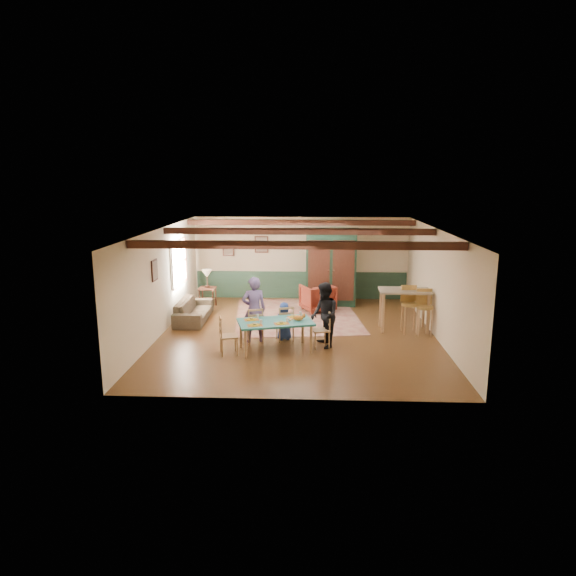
{
  "coord_description": "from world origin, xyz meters",
  "views": [
    {
      "loc": [
        0.33,
        -12.72,
        3.98
      ],
      "look_at": [
        -0.26,
        0.27,
        1.15
      ],
      "focal_mm": 32.0,
      "sensor_mm": 36.0,
      "label": 1
    }
  ],
  "objects_px": {
    "dining_chair_far_left": "(255,325)",
    "person_man": "(254,310)",
    "dining_table": "(275,336)",
    "armoire": "(331,267)",
    "end_table": "(208,297)",
    "cat": "(298,317)",
    "dining_chair_end_left": "(229,335)",
    "bar_stool_left": "(410,310)",
    "sofa": "(194,310)",
    "bar_stool_right": "(425,313)",
    "person_child": "(284,321)",
    "dining_chair_far_right": "(285,323)",
    "armchair": "(318,298)",
    "dining_chair_end_right": "(320,329)",
    "counter_table": "(404,310)",
    "person_woman": "(324,315)",
    "table_lamp": "(207,279)"
  },
  "relations": [
    {
      "from": "dining_table",
      "to": "bar_stool_left",
      "type": "distance_m",
      "value": 3.73
    },
    {
      "from": "dining_table",
      "to": "dining_chair_far_right",
      "type": "relative_size",
      "value": 1.89
    },
    {
      "from": "sofa",
      "to": "table_lamp",
      "type": "bearing_deg",
      "value": -4.61
    },
    {
      "from": "person_woman",
      "to": "bar_stool_left",
      "type": "height_order",
      "value": "person_woman"
    },
    {
      "from": "person_man",
      "to": "bar_stool_right",
      "type": "xyz_separation_m",
      "value": [
        4.28,
        0.76,
        -0.22
      ]
    },
    {
      "from": "armchair",
      "to": "sofa",
      "type": "relative_size",
      "value": 0.45
    },
    {
      "from": "bar_stool_left",
      "to": "bar_stool_right",
      "type": "bearing_deg",
      "value": -31.62
    },
    {
      "from": "dining_chair_far_left",
      "to": "armoire",
      "type": "height_order",
      "value": "armoire"
    },
    {
      "from": "sofa",
      "to": "bar_stool_right",
      "type": "xyz_separation_m",
      "value": [
        6.21,
        -1.1,
        0.3
      ]
    },
    {
      "from": "end_table",
      "to": "counter_table",
      "type": "bearing_deg",
      "value": -21.32
    },
    {
      "from": "bar_stool_left",
      "to": "dining_table",
      "type": "bearing_deg",
      "value": -160.13
    },
    {
      "from": "end_table",
      "to": "cat",
      "type": "bearing_deg",
      "value": -53.53
    },
    {
      "from": "dining_table",
      "to": "sofa",
      "type": "xyz_separation_m",
      "value": [
        -2.49,
        2.48,
        -0.06
      ]
    },
    {
      "from": "dining_table",
      "to": "armoire",
      "type": "distance_m",
      "value": 4.75
    },
    {
      "from": "dining_chair_end_right",
      "to": "counter_table",
      "type": "xyz_separation_m",
      "value": [
        2.22,
        1.5,
        0.1
      ]
    },
    {
      "from": "person_child",
      "to": "bar_stool_left",
      "type": "relative_size",
      "value": 0.77
    },
    {
      "from": "table_lamp",
      "to": "bar_stool_left",
      "type": "relative_size",
      "value": 0.46
    },
    {
      "from": "person_child",
      "to": "bar_stool_right",
      "type": "xyz_separation_m",
      "value": [
        3.56,
        0.55,
        0.12
      ]
    },
    {
      "from": "dining_chair_far_left",
      "to": "person_child",
      "type": "bearing_deg",
      "value": -174.29
    },
    {
      "from": "counter_table",
      "to": "armchair",
      "type": "bearing_deg",
      "value": 140.22
    },
    {
      "from": "dining_chair_end_left",
      "to": "end_table",
      "type": "relative_size",
      "value": 1.45
    },
    {
      "from": "dining_table",
      "to": "dining_chair_far_left",
      "type": "xyz_separation_m",
      "value": [
        -0.55,
        0.55,
        0.09
      ]
    },
    {
      "from": "dining_chair_end_left",
      "to": "bar_stool_right",
      "type": "relative_size",
      "value": 0.76
    },
    {
      "from": "person_woman",
      "to": "table_lamp",
      "type": "distance_m",
      "value": 5.1
    },
    {
      "from": "dining_table",
      "to": "person_child",
      "type": "xyz_separation_m",
      "value": [
        0.16,
        0.83,
        0.12
      ]
    },
    {
      "from": "person_man",
      "to": "armchair",
      "type": "xyz_separation_m",
      "value": [
        1.58,
        3.03,
        -0.41
      ]
    },
    {
      "from": "dining_table",
      "to": "table_lamp",
      "type": "bearing_deg",
      "value": 120.91
    },
    {
      "from": "dining_chair_far_right",
      "to": "bar_stool_left",
      "type": "bearing_deg",
      "value": 178.48
    },
    {
      "from": "person_child",
      "to": "sofa",
      "type": "distance_m",
      "value": 3.13
    },
    {
      "from": "dining_chair_end_right",
      "to": "sofa",
      "type": "relative_size",
      "value": 0.45
    },
    {
      "from": "dining_chair_end_right",
      "to": "cat",
      "type": "height_order",
      "value": "dining_chair_end_right"
    },
    {
      "from": "person_child",
      "to": "cat",
      "type": "distance_m",
      "value": 0.92
    },
    {
      "from": "dining_chair_far_right",
      "to": "armoire",
      "type": "bearing_deg",
      "value": -124.23
    },
    {
      "from": "dining_chair_far_left",
      "to": "sofa",
      "type": "bearing_deg",
      "value": -60.24
    },
    {
      "from": "armoire",
      "to": "bar_stool_left",
      "type": "height_order",
      "value": "armoire"
    },
    {
      "from": "bar_stool_right",
      "to": "dining_chair_end_right",
      "type": "bearing_deg",
      "value": -155.86
    },
    {
      "from": "dining_chair_end_left",
      "to": "bar_stool_left",
      "type": "relative_size",
      "value": 0.73
    },
    {
      "from": "person_woman",
      "to": "end_table",
      "type": "xyz_separation_m",
      "value": [
        -3.53,
        3.68,
        -0.47
      ]
    },
    {
      "from": "dining_chair_far_left",
      "to": "person_man",
      "type": "bearing_deg",
      "value": -90.0
    },
    {
      "from": "dining_chair_far_right",
      "to": "dining_chair_far_left",
      "type": "bearing_deg",
      "value": 0.0
    },
    {
      "from": "dining_chair_end_left",
      "to": "counter_table",
      "type": "height_order",
      "value": "counter_table"
    },
    {
      "from": "cat",
      "to": "dining_table",
      "type": "bearing_deg",
      "value": 169.7
    },
    {
      "from": "dining_chair_far_right",
      "to": "armoire",
      "type": "xyz_separation_m",
      "value": [
        1.25,
        3.69,
        0.76
      ]
    },
    {
      "from": "dining_chair_far_right",
      "to": "table_lamp",
      "type": "xyz_separation_m",
      "value": [
        -2.57,
        3.24,
        0.45
      ]
    },
    {
      "from": "dining_chair_far_right",
      "to": "dining_chair_end_right",
      "type": "height_order",
      "value": "same"
    },
    {
      "from": "dining_chair_far_left",
      "to": "dining_chair_end_left",
      "type": "height_order",
      "value": "same"
    },
    {
      "from": "dining_chair_end_left",
      "to": "dining_chair_far_right",
      "type": "bearing_deg",
      "value": -65.08
    },
    {
      "from": "dining_chair_far_left",
      "to": "armchair",
      "type": "height_order",
      "value": "dining_chair_far_left"
    },
    {
      "from": "dining_chair_end_right",
      "to": "cat",
      "type": "relative_size",
      "value": 2.64
    },
    {
      "from": "dining_chair_far_left",
      "to": "dining_chair_end_right",
      "type": "distance_m",
      "value": 1.61
    }
  ]
}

